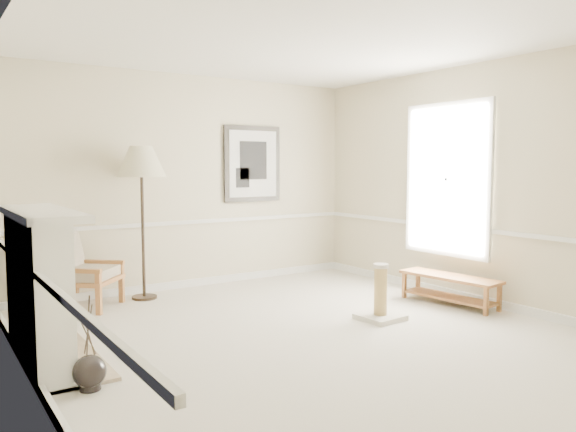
{
  "coord_description": "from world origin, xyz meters",
  "views": [
    {
      "loc": [
        -3.17,
        -4.4,
        1.67
      ],
      "look_at": [
        0.23,
        0.7,
        1.12
      ],
      "focal_mm": 35.0,
      "sensor_mm": 36.0,
      "label": 1
    }
  ],
  "objects_px": {
    "floor_vase": "(90,373)",
    "floor_lamp": "(141,166)",
    "armchair": "(78,267)",
    "bench": "(450,285)",
    "scratching_post": "(380,302)"
  },
  "relations": [
    {
      "from": "floor_lamp",
      "to": "scratching_post",
      "type": "distance_m",
      "value": 3.33
    },
    {
      "from": "armchair",
      "to": "floor_vase",
      "type": "bearing_deg",
      "value": -150.03
    },
    {
      "from": "bench",
      "to": "floor_vase",
      "type": "bearing_deg",
      "value": -176.56
    },
    {
      "from": "floor_vase",
      "to": "armchair",
      "type": "xyz_separation_m",
      "value": [
        0.54,
        2.6,
        0.35
      ]
    },
    {
      "from": "bench",
      "to": "armchair",
      "type": "bearing_deg",
      "value": 148.08
    },
    {
      "from": "floor_vase",
      "to": "floor_lamp",
      "type": "height_order",
      "value": "floor_lamp"
    },
    {
      "from": "armchair",
      "to": "bench",
      "type": "distance_m",
      "value": 4.44
    },
    {
      "from": "floor_vase",
      "to": "bench",
      "type": "bearing_deg",
      "value": 3.44
    },
    {
      "from": "armchair",
      "to": "bench",
      "type": "height_order",
      "value": "armchair"
    },
    {
      "from": "floor_vase",
      "to": "bench",
      "type": "relative_size",
      "value": 0.57
    },
    {
      "from": "armchair",
      "to": "bench",
      "type": "relative_size",
      "value": 0.77
    },
    {
      "from": "floor_lamp",
      "to": "bench",
      "type": "height_order",
      "value": "floor_lamp"
    },
    {
      "from": "bench",
      "to": "scratching_post",
      "type": "height_order",
      "value": "scratching_post"
    },
    {
      "from": "bench",
      "to": "floor_lamp",
      "type": "bearing_deg",
      "value": 141.8
    },
    {
      "from": "floor_vase",
      "to": "armchair",
      "type": "height_order",
      "value": "armchair"
    }
  ]
}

